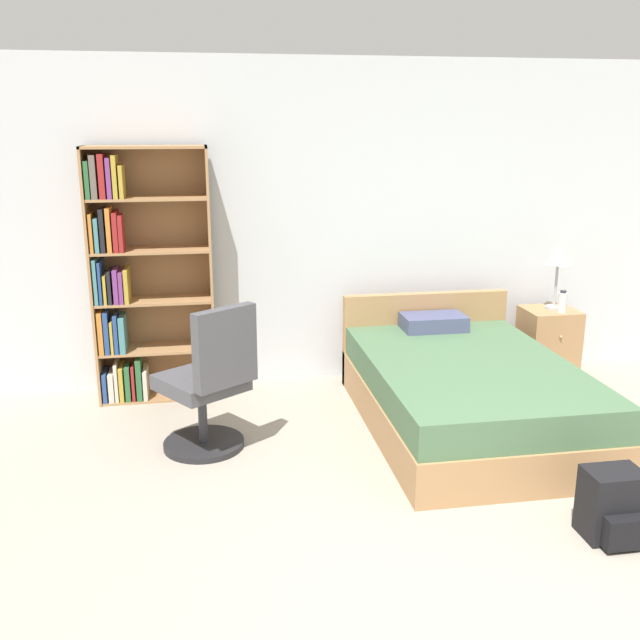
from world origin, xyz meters
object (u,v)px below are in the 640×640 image
object	(u,v)px
office_chair	(209,386)
nightstand	(548,343)
bed	(464,390)
table_lamp	(558,257)
water_bottle	(562,302)
backpack_black	(613,506)
bookshelf	(136,280)

from	to	relation	value
office_chair	nightstand	bearing A→B (deg)	18.92
bed	office_chair	size ratio (longest dim) A/B	2.05
table_lamp	water_bottle	xyz separation A→B (m)	(0.01, -0.12, -0.35)
office_chair	table_lamp	xyz separation A→B (m)	(2.89, 1.00, 0.57)
bed	office_chair	distance (m)	1.81
bed	backpack_black	distance (m)	1.53
nightstand	water_bottle	bearing A→B (deg)	-65.73
bookshelf	table_lamp	xyz separation A→B (m)	(3.40, -0.07, 0.08)
bed	backpack_black	bearing A→B (deg)	-80.68
backpack_black	bed	bearing A→B (deg)	99.32
office_chair	water_bottle	world-z (taller)	office_chair
office_chair	water_bottle	bearing A→B (deg)	16.88
nightstand	office_chair	bearing A→B (deg)	-161.08
nightstand	water_bottle	distance (m)	0.40
nightstand	backpack_black	world-z (taller)	nightstand
nightstand	backpack_black	size ratio (longest dim) A/B	1.60
nightstand	table_lamp	distance (m)	0.73
office_chair	nightstand	distance (m)	3.02
bed	backpack_black	size ratio (longest dim) A/B	5.57
bookshelf	backpack_black	xyz separation A→B (m)	(2.55, -2.45, -0.77)
table_lamp	water_bottle	distance (m)	0.37
office_chair	table_lamp	world-z (taller)	table_lamp
nightstand	bookshelf	bearing A→B (deg)	178.37
water_bottle	office_chair	bearing A→B (deg)	-163.12
office_chair	bookshelf	bearing A→B (deg)	115.56
nightstand	table_lamp	size ratio (longest dim) A/B	1.08
water_bottle	backpack_black	xyz separation A→B (m)	(-0.86, -2.25, -0.50)
nightstand	table_lamp	xyz separation A→B (m)	(0.04, 0.02, 0.73)
table_lamp	office_chair	bearing A→B (deg)	-160.92
office_chair	nightstand	size ratio (longest dim) A/B	1.70
bookshelf	bed	world-z (taller)	bookshelf
bed	water_bottle	bearing A→B (deg)	33.94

